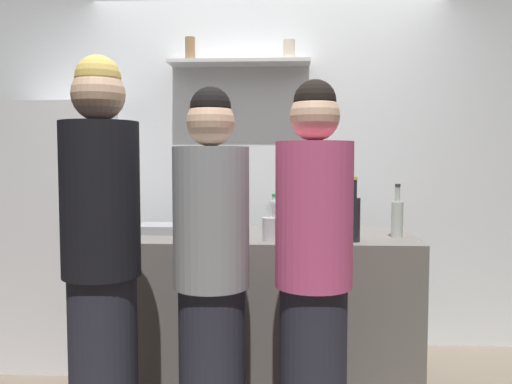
{
  "coord_description": "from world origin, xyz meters",
  "views": [
    {
      "loc": [
        0.11,
        -2.56,
        1.37
      ],
      "look_at": [
        -0.04,
        0.48,
        1.17
      ],
      "focal_mm": 36.35,
      "sensor_mm": 36.0,
      "label": 1
    }
  ],
  "objects_px": {
    "utensil_holder": "(271,229)",
    "wine_bottle_dark_glass": "(354,217)",
    "baking_pan": "(166,229)",
    "person_grey_hoodie": "(212,278)",
    "refrigerator": "(59,233)",
    "person_pink_top": "(314,276)",
    "person_blonde": "(102,263)",
    "water_bottle_plastic": "(276,214)",
    "wine_bottle_pale_glass": "(397,217)"
  },
  "relations": [
    {
      "from": "baking_pan",
      "to": "person_blonde",
      "type": "relative_size",
      "value": 0.19
    },
    {
      "from": "refrigerator",
      "to": "wine_bottle_pale_glass",
      "type": "relative_size",
      "value": 5.66
    },
    {
      "from": "utensil_holder",
      "to": "refrigerator",
      "type": "bearing_deg",
      "value": 157.12
    },
    {
      "from": "baking_pan",
      "to": "wine_bottle_dark_glass",
      "type": "distance_m",
      "value": 1.13
    },
    {
      "from": "person_blonde",
      "to": "person_grey_hoodie",
      "type": "xyz_separation_m",
      "value": [
        0.48,
        0.07,
        -0.08
      ]
    },
    {
      "from": "utensil_holder",
      "to": "water_bottle_plastic",
      "type": "bearing_deg",
      "value": 87.01
    },
    {
      "from": "baking_pan",
      "to": "wine_bottle_pale_glass",
      "type": "xyz_separation_m",
      "value": [
        1.35,
        -0.11,
        0.09
      ]
    },
    {
      "from": "person_grey_hoodie",
      "to": "wine_bottle_pale_glass",
      "type": "bearing_deg",
      "value": -166.03
    },
    {
      "from": "baking_pan",
      "to": "wine_bottle_pale_glass",
      "type": "height_order",
      "value": "wine_bottle_pale_glass"
    },
    {
      "from": "utensil_holder",
      "to": "wine_bottle_pale_glass",
      "type": "relative_size",
      "value": 0.69
    },
    {
      "from": "person_grey_hoodie",
      "to": "person_blonde",
      "type": "bearing_deg",
      "value": -12.72
    },
    {
      "from": "baking_pan",
      "to": "wine_bottle_pale_glass",
      "type": "bearing_deg",
      "value": -4.78
    },
    {
      "from": "refrigerator",
      "to": "water_bottle_plastic",
      "type": "xyz_separation_m",
      "value": [
        1.47,
        -0.17,
        0.16
      ]
    },
    {
      "from": "wine_bottle_pale_glass",
      "to": "person_pink_top",
      "type": "height_order",
      "value": "person_pink_top"
    },
    {
      "from": "baking_pan",
      "to": "water_bottle_plastic",
      "type": "distance_m",
      "value": 0.68
    },
    {
      "from": "water_bottle_plastic",
      "to": "refrigerator",
      "type": "bearing_deg",
      "value": 173.24
    },
    {
      "from": "person_pink_top",
      "to": "person_grey_hoodie",
      "type": "relative_size",
      "value": 1.02
    },
    {
      "from": "utensil_holder",
      "to": "wine_bottle_dark_glass",
      "type": "distance_m",
      "value": 0.45
    },
    {
      "from": "baking_pan",
      "to": "utensil_holder",
      "type": "height_order",
      "value": "utensil_holder"
    },
    {
      "from": "person_blonde",
      "to": "person_grey_hoodie",
      "type": "height_order",
      "value": "person_blonde"
    },
    {
      "from": "water_bottle_plastic",
      "to": "person_pink_top",
      "type": "distance_m",
      "value": 1.01
    },
    {
      "from": "refrigerator",
      "to": "person_grey_hoodie",
      "type": "height_order",
      "value": "refrigerator"
    },
    {
      "from": "wine_bottle_pale_glass",
      "to": "wine_bottle_dark_glass",
      "type": "distance_m",
      "value": 0.32
    },
    {
      "from": "utensil_holder",
      "to": "person_grey_hoodie",
      "type": "xyz_separation_m",
      "value": [
        -0.25,
        -0.52,
        -0.15
      ]
    },
    {
      "from": "wine_bottle_dark_glass",
      "to": "person_pink_top",
      "type": "xyz_separation_m",
      "value": [
        -0.25,
        -0.53,
        -0.2
      ]
    },
    {
      "from": "baking_pan",
      "to": "water_bottle_plastic",
      "type": "xyz_separation_m",
      "value": [
        0.66,
        0.17,
        0.07
      ]
    },
    {
      "from": "wine_bottle_pale_glass",
      "to": "person_blonde",
      "type": "height_order",
      "value": "person_blonde"
    },
    {
      "from": "wine_bottle_dark_glass",
      "to": "person_blonde",
      "type": "bearing_deg",
      "value": -153.86
    },
    {
      "from": "wine_bottle_dark_glass",
      "to": "person_grey_hoodie",
      "type": "distance_m",
      "value": 0.9
    },
    {
      "from": "person_pink_top",
      "to": "person_blonde",
      "type": "height_order",
      "value": "person_blonde"
    },
    {
      "from": "person_blonde",
      "to": "water_bottle_plastic",
      "type": "bearing_deg",
      "value": -79.64
    },
    {
      "from": "wine_bottle_pale_glass",
      "to": "person_pink_top",
      "type": "relative_size",
      "value": 0.18
    },
    {
      "from": "water_bottle_plastic",
      "to": "person_grey_hoodie",
      "type": "bearing_deg",
      "value": -106.13
    },
    {
      "from": "refrigerator",
      "to": "utensil_holder",
      "type": "relative_size",
      "value": 8.25
    },
    {
      "from": "utensil_holder",
      "to": "water_bottle_plastic",
      "type": "relative_size",
      "value": 0.93
    },
    {
      "from": "wine_bottle_pale_glass",
      "to": "water_bottle_plastic",
      "type": "bearing_deg",
      "value": 157.94
    },
    {
      "from": "refrigerator",
      "to": "person_grey_hoodie",
      "type": "xyz_separation_m",
      "value": [
        1.2,
        -1.13,
        -0.03
      ]
    },
    {
      "from": "wine_bottle_pale_glass",
      "to": "water_bottle_plastic",
      "type": "height_order",
      "value": "wine_bottle_pale_glass"
    },
    {
      "from": "baking_pan",
      "to": "person_grey_hoodie",
      "type": "xyz_separation_m",
      "value": [
        0.38,
        -0.79,
        -0.11
      ]
    },
    {
      "from": "wine_bottle_pale_glass",
      "to": "person_grey_hoodie",
      "type": "relative_size",
      "value": 0.18
    },
    {
      "from": "refrigerator",
      "to": "wine_bottle_dark_glass",
      "type": "distance_m",
      "value": 2.01
    },
    {
      "from": "refrigerator",
      "to": "person_pink_top",
      "type": "bearing_deg",
      "value": -34.81
    },
    {
      "from": "person_blonde",
      "to": "person_grey_hoodie",
      "type": "distance_m",
      "value": 0.49
    },
    {
      "from": "utensil_holder",
      "to": "person_pink_top",
      "type": "relative_size",
      "value": 0.12
    },
    {
      "from": "wine_bottle_pale_glass",
      "to": "wine_bottle_dark_glass",
      "type": "bearing_deg",
      "value": -147.68
    },
    {
      "from": "person_pink_top",
      "to": "person_blonde",
      "type": "distance_m",
      "value": 0.93
    },
    {
      "from": "refrigerator",
      "to": "baking_pan",
      "type": "bearing_deg",
      "value": -22.76
    },
    {
      "from": "water_bottle_plastic",
      "to": "person_pink_top",
      "type": "relative_size",
      "value": 0.13
    },
    {
      "from": "wine_bottle_pale_glass",
      "to": "person_grey_hoodie",
      "type": "distance_m",
      "value": 1.2
    },
    {
      "from": "baking_pan",
      "to": "person_pink_top",
      "type": "relative_size",
      "value": 0.2
    }
  ]
}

